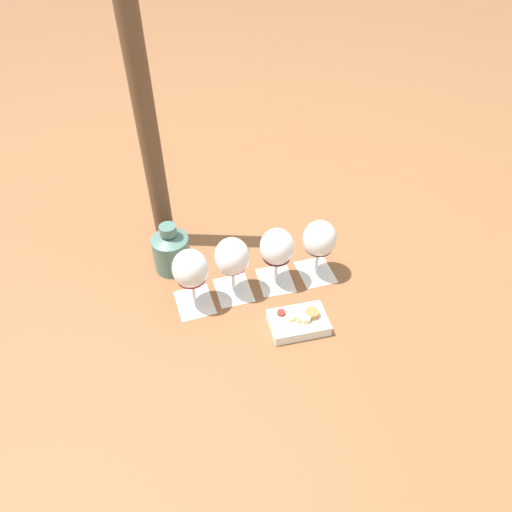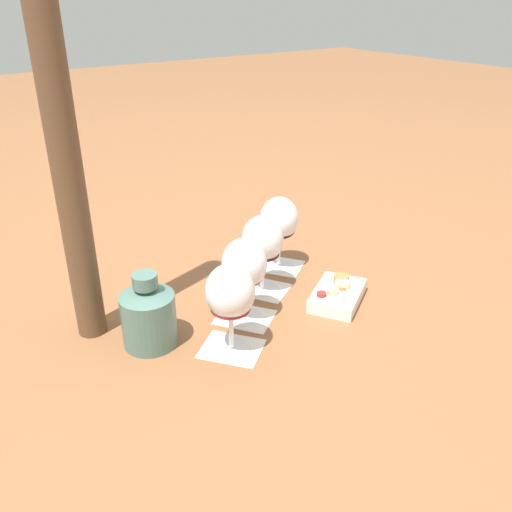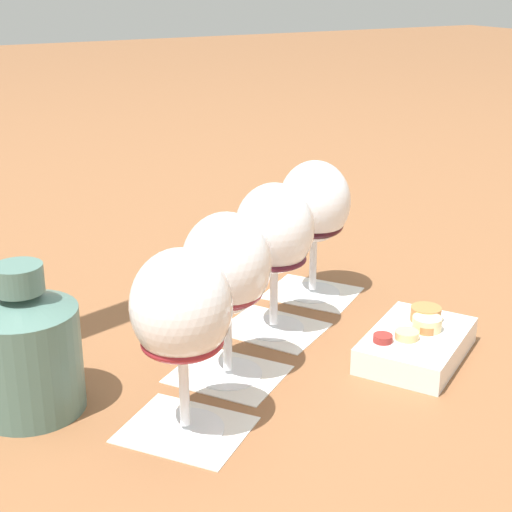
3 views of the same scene
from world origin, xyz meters
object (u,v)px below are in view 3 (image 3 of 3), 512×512
(wine_glass_0, at_px, (181,314))
(ceramic_vase, at_px, (26,349))
(wine_glass_2, at_px, (274,234))
(wine_glass_1, at_px, (227,271))
(wine_glass_3, at_px, (315,208))
(snack_dish, at_px, (417,343))

(wine_glass_0, bearing_deg, ceramic_vase, 47.48)
(wine_glass_2, bearing_deg, wine_glass_1, 127.46)
(wine_glass_3, xyz_separation_m, snack_dish, (-0.21, -0.01, -0.10))
(wine_glass_0, height_order, wine_glass_2, same)
(wine_glass_1, xyz_separation_m, snack_dish, (-0.06, -0.21, -0.10))
(wine_glass_2, relative_size, ceramic_vase, 1.18)
(wine_glass_0, bearing_deg, wine_glass_2, -49.87)
(wine_glass_0, relative_size, wine_glass_2, 1.00)
(snack_dish, bearing_deg, wine_glass_0, 93.02)
(wine_glass_1, height_order, snack_dish, wine_glass_1)
(wine_glass_0, distance_m, ceramic_vase, 0.17)
(snack_dish, bearing_deg, wine_glass_3, 1.84)
(wine_glass_2, relative_size, wine_glass_3, 1.00)
(wine_glass_0, height_order, ceramic_vase, wine_glass_0)
(wine_glass_1, height_order, wine_glass_3, same)
(snack_dish, bearing_deg, wine_glass_1, 73.12)
(wine_glass_0, height_order, snack_dish, wine_glass_0)
(wine_glass_3, bearing_deg, wine_glass_0, 128.56)
(wine_glass_2, xyz_separation_m, snack_dish, (-0.14, -0.11, -0.11))
(wine_glass_1, distance_m, wine_glass_3, 0.25)
(wine_glass_0, xyz_separation_m, snack_dish, (0.02, -0.29, -0.11))
(wine_glass_1, xyz_separation_m, ceramic_vase, (0.03, 0.21, -0.06))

